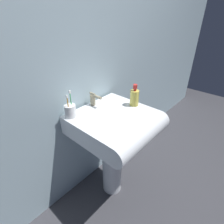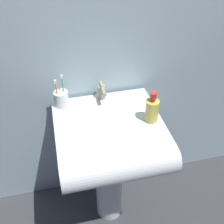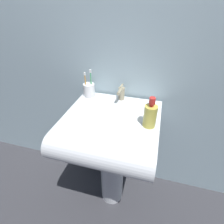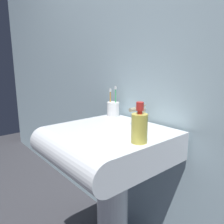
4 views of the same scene
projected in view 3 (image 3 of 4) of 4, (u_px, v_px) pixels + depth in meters
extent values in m
plane|color=#38383D|center=(112.00, 194.00, 1.51)|extent=(6.00, 6.00, 0.00)
cube|color=#9EB7C1|center=(125.00, 40.00, 1.08)|extent=(5.00, 0.05, 2.40)
cylinder|color=white|center=(112.00, 168.00, 1.32)|extent=(0.17, 0.17, 0.68)
cube|color=white|center=(112.00, 125.00, 1.09)|extent=(0.57, 0.51, 0.14)
cylinder|color=white|center=(98.00, 155.00, 0.88)|extent=(0.57, 0.14, 0.14)
cylinder|color=tan|center=(121.00, 93.00, 1.19)|extent=(0.04, 0.04, 0.09)
cylinder|color=tan|center=(120.00, 91.00, 1.13)|extent=(0.02, 0.09, 0.02)
cube|color=tan|center=(122.00, 86.00, 1.16)|extent=(0.01, 0.06, 0.01)
cylinder|color=white|center=(89.00, 90.00, 1.23)|extent=(0.08, 0.08, 0.09)
cylinder|color=orange|center=(86.00, 85.00, 1.20)|extent=(0.01, 0.01, 0.14)
cube|color=white|center=(85.00, 74.00, 1.16)|extent=(0.01, 0.01, 0.02)
cylinder|color=#3FB266|center=(91.00, 84.00, 1.20)|extent=(0.01, 0.01, 0.16)
cube|color=white|center=(90.00, 71.00, 1.15)|extent=(0.01, 0.01, 0.02)
cylinder|color=gold|center=(150.00, 116.00, 0.93)|extent=(0.07, 0.07, 0.13)
cylinder|color=red|center=(152.00, 105.00, 0.89)|extent=(0.02, 0.02, 0.01)
cylinder|color=red|center=(152.00, 101.00, 0.88)|extent=(0.03, 0.03, 0.04)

